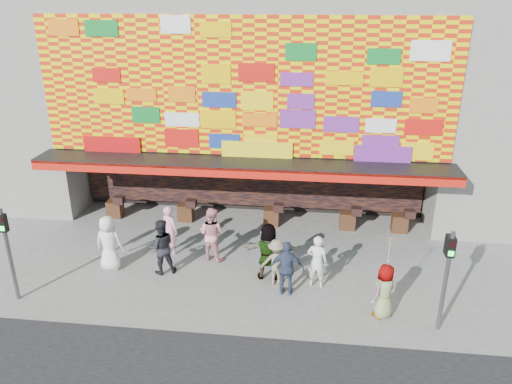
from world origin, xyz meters
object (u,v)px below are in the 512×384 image
at_px(ped_g, 385,291).
at_px(ped_d, 277,262).
at_px(signal_right, 447,271).
at_px(ped_c, 161,247).
at_px(parasol, 389,251).
at_px(ped_b, 170,230).
at_px(ped_i, 212,234).
at_px(ped_f, 268,251).
at_px(ped_h, 317,261).
at_px(ped_a, 109,243).
at_px(signal_left, 7,244).
at_px(ped_e, 287,268).

bearing_deg(ped_g, ped_d, -66.25).
bearing_deg(signal_right, ped_d, 158.97).
xyz_separation_m(ped_c, parasol, (6.99, -1.61, 1.17)).
bearing_deg(ped_c, ped_b, -109.94).
bearing_deg(ped_d, ped_i, -27.76).
height_order(ped_f, ped_h, ped_f).
height_order(ped_b, ped_h, ped_b).
distance_m(ped_c, ped_d, 3.83).
xyz_separation_m(ped_a, ped_d, (5.61, -0.28, -0.18)).
xyz_separation_m(ped_g, parasol, (0.00, 0.00, 1.29)).
xyz_separation_m(signal_left, ped_h, (9.01, 1.80, -0.98)).
xyz_separation_m(signal_right, ped_h, (-3.39, 1.80, -0.98)).
xyz_separation_m(signal_left, ped_a, (2.14, 2.07, -0.91)).
bearing_deg(ped_b, ped_c, 123.09).
relative_size(ped_b, ped_e, 1.02).
height_order(signal_left, ped_b, signal_left).
xyz_separation_m(ped_d, parasol, (3.18, -1.37, 1.35)).
bearing_deg(ped_d, ped_f, -44.88).
relative_size(signal_left, ped_g, 1.81).
bearing_deg(parasol, ped_a, 169.37).
relative_size(ped_a, ped_e, 1.07).
height_order(signal_right, ped_g, signal_right).
bearing_deg(ped_c, ped_d, 152.70).
bearing_deg(ped_c, ped_a, -25.06).
distance_m(ped_a, ped_d, 5.62).
distance_m(signal_right, ped_i, 7.73).
bearing_deg(ped_d, parasol, 158.76).
relative_size(signal_left, ped_d, 1.93).
relative_size(signal_left, ped_c, 1.57).
height_order(ped_b, ped_c, ped_c).
bearing_deg(ped_f, signal_right, 156.71).
relative_size(ped_a, ped_g, 1.15).
relative_size(ped_a, ped_c, 1.00).
xyz_separation_m(ped_c, ped_f, (3.52, 0.08, 0.01)).
relative_size(ped_c, parasol, 1.06).
distance_m(ped_c, ped_i, 1.83).
distance_m(signal_right, ped_f, 5.45).
xyz_separation_m(ped_b, ped_h, (5.17, -1.56, -0.03)).
distance_m(ped_e, parasol, 3.18).
bearing_deg(ped_e, ped_g, 163.81).
xyz_separation_m(signal_left, ped_e, (8.11, 1.24, -0.97)).
relative_size(ped_d, ped_g, 0.94).
bearing_deg(signal_right, ped_g, 164.01).
xyz_separation_m(ped_f, ped_h, (1.56, -0.31, -0.08)).
distance_m(ped_b, ped_f, 3.82).
distance_m(ped_h, parasol, 2.66).
bearing_deg(ped_d, ped_a, -0.87).
height_order(ped_b, ped_g, ped_b).
bearing_deg(ped_i, ped_d, 170.58).
distance_m(ped_f, ped_i, 2.30).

